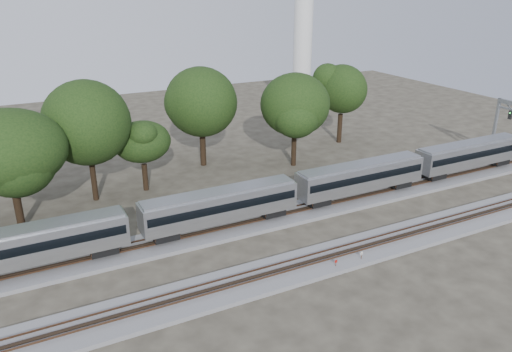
{
  "coord_description": "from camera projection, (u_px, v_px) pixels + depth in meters",
  "views": [
    {
      "loc": [
        -18.81,
        -37.24,
        24.44
      ],
      "look_at": [
        2.78,
        5.0,
        5.97
      ],
      "focal_mm": 35.0,
      "sensor_mm": 36.0,
      "label": 1
    }
  ],
  "objects": [
    {
      "name": "ground",
      "position": [
        254.0,
        256.0,
        47.75
      ],
      "size": [
        160.0,
        160.0,
        0.0
      ],
      "primitive_type": "plane",
      "color": "#383328",
      "rests_on": "ground"
    },
    {
      "name": "track_far",
      "position": [
        228.0,
        228.0,
        52.65
      ],
      "size": [
        160.0,
        5.0,
        0.73
      ],
      "color": "slate",
      "rests_on": "ground"
    },
    {
      "name": "track_near",
      "position": [
        274.0,
        274.0,
        44.35
      ],
      "size": [
        160.0,
        5.0,
        0.73
      ],
      "color": "slate",
      "rests_on": "ground"
    },
    {
      "name": "train",
      "position": [
        222.0,
        204.0,
        51.3
      ],
      "size": [
        86.83,
        2.99,
        4.41
      ],
      "color": "silver",
      "rests_on": "ground"
    },
    {
      "name": "switch_stand_red",
      "position": [
        336.0,
        263.0,
        45.14
      ],
      "size": [
        0.33,
        0.08,
        1.04
      ],
      "rotation": [
        0.0,
        0.0,
        0.14
      ],
      "color": "#512D19",
      "rests_on": "ground"
    },
    {
      "name": "switch_stand_white",
      "position": [
        361.0,
        256.0,
        46.32
      ],
      "size": [
        0.36,
        0.12,
        1.15
      ],
      "rotation": [
        0.0,
        0.0,
        0.26
      ],
      "color": "#512D19",
      "rests_on": "ground"
    },
    {
      "name": "switch_lever",
      "position": [
        363.0,
        261.0,
        46.53
      ],
      "size": [
        0.56,
        0.41,
        0.3
      ],
      "primitive_type": "cube",
      "rotation": [
        0.0,
        0.0,
        -0.25
      ],
      "color": "#512D19",
      "rests_on": "ground"
    },
    {
      "name": "tree_2",
      "position": [
        7.0,
        150.0,
        49.82
      ],
      "size": [
        8.93,
        8.93,
        12.59
      ],
      "color": "black",
      "rests_on": "ground"
    },
    {
      "name": "tree_3",
      "position": [
        87.0,
        123.0,
        56.61
      ],
      "size": [
        9.71,
        9.71,
        13.69
      ],
      "color": "black",
      "rests_on": "ground"
    },
    {
      "name": "tree_4",
      "position": [
        142.0,
        142.0,
        60.62
      ],
      "size": [
        6.44,
        6.44,
        9.08
      ],
      "color": "black",
      "rests_on": "ground"
    },
    {
      "name": "tree_5",
      "position": [
        201.0,
        102.0,
        68.17
      ],
      "size": [
        9.32,
        9.32,
        13.14
      ],
      "color": "black",
      "rests_on": "ground"
    },
    {
      "name": "tree_6",
      "position": [
        295.0,
        105.0,
        68.19
      ],
      "size": [
        8.96,
        8.96,
        12.64
      ],
      "color": "black",
      "rests_on": "ground"
    },
    {
      "name": "tree_7",
      "position": [
        342.0,
        89.0,
        78.46
      ],
      "size": [
        8.9,
        8.9,
        12.55
      ],
      "color": "black",
      "rests_on": "ground"
    }
  ]
}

